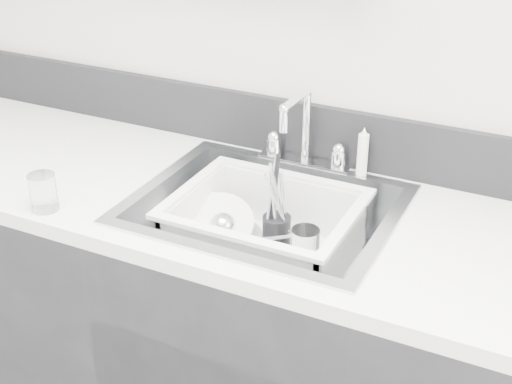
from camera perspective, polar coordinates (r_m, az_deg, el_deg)
The scene contains 12 objects.
counter_run at distance 2.01m, azimuth 0.64°, elevation -12.61°, with size 3.20×0.62×0.92m.
backsplash at distance 1.96m, azimuth 4.51°, elevation 4.79°, with size 3.20×0.02×0.16m, color black.
sink at distance 1.79m, azimuth 0.71°, elevation -3.57°, with size 0.64×0.52×0.20m, color silver, non-canonical shape.
faucet at distance 1.92m, azimuth 3.89°, elevation 3.71°, with size 0.26×0.18×0.23m.
side_sprayer at distance 1.88m, azimuth 8.53°, elevation 3.17°, with size 0.03×0.03×0.14m, color white.
wash_tub at distance 1.79m, azimuth 0.71°, elevation -3.18°, with size 0.46×0.37×0.18m, color white, non-canonical shape.
plate_stack at distance 1.87m, azimuth -3.19°, elevation -3.50°, with size 0.26×0.26×0.10m.
utensil_cup at distance 1.84m, azimuth 1.65°, elevation -3.00°, with size 0.07×0.07×0.25m.
ladle at distance 1.80m, azimuth -1.50°, elevation -4.21°, with size 0.28×0.10×0.08m, color silver, non-canonical shape.
tumbler_in_tub at distance 1.77m, azimuth 3.94°, elevation -4.46°, with size 0.07×0.07×0.10m, color white.
tumbler_counter at distance 1.78m, azimuth -16.65°, elevation -0.02°, with size 0.07×0.07×0.09m, color white.
bowl_small at distance 1.72m, azimuth 2.54°, elevation -7.01°, with size 0.10×0.10×0.03m, color white.
Camera 1 is at (0.65, -0.19, 1.76)m, focal length 50.00 mm.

